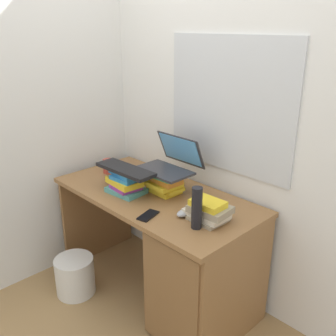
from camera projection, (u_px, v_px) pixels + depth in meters
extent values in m
plane|color=#9E7A4C|center=(156.00, 289.00, 2.66)|extent=(6.00, 6.00, 0.00)
cube|color=white|center=(197.00, 96.00, 2.45)|extent=(6.00, 0.05, 2.60)
cube|color=silver|center=(228.00, 106.00, 2.25)|extent=(0.90, 0.01, 0.80)
cube|color=silver|center=(81.00, 89.00, 2.72)|extent=(0.05, 6.00, 2.60)
cube|color=olive|center=(155.00, 196.00, 2.41)|extent=(1.36, 0.67, 0.03)
cube|color=olive|center=(98.00, 212.00, 2.99)|extent=(0.02, 0.61, 0.70)
cube|color=olive|center=(238.00, 293.00, 2.09)|extent=(0.02, 0.61, 0.70)
cube|color=brown|center=(204.00, 278.00, 2.21)|extent=(0.41, 0.57, 0.67)
cube|color=yellow|center=(164.00, 190.00, 2.42)|extent=(0.19, 0.15, 0.03)
cube|color=yellow|center=(166.00, 186.00, 2.40)|extent=(0.23, 0.14, 0.02)
cube|color=yellow|center=(163.00, 183.00, 2.38)|extent=(0.21, 0.18, 0.03)
cube|color=orange|center=(164.00, 179.00, 2.37)|extent=(0.24, 0.14, 0.04)
cube|color=#338C4C|center=(165.00, 174.00, 2.37)|extent=(0.23, 0.19, 0.02)
cube|color=teal|center=(126.00, 190.00, 2.41)|extent=(0.24, 0.19, 0.03)
cube|color=#8C338C|center=(126.00, 187.00, 2.39)|extent=(0.18, 0.16, 0.02)
cube|color=yellow|center=(124.00, 182.00, 2.39)|extent=(0.24, 0.17, 0.04)
cube|color=#2672B2|center=(125.00, 178.00, 2.37)|extent=(0.18, 0.13, 0.02)
cube|color=#2672B2|center=(126.00, 173.00, 2.37)|extent=(0.22, 0.14, 0.03)
cube|color=gray|center=(208.00, 218.00, 2.07)|extent=(0.18, 0.17, 0.02)
cube|color=beige|center=(206.00, 214.00, 2.07)|extent=(0.24, 0.15, 0.03)
cube|color=gray|center=(210.00, 209.00, 2.05)|extent=(0.22, 0.18, 0.04)
cube|color=yellow|center=(208.00, 204.00, 2.03)|extent=(0.18, 0.13, 0.03)
cube|color=#2D2D33|center=(164.00, 171.00, 2.37)|extent=(0.35, 0.22, 0.01)
cube|color=#2D2D33|center=(181.00, 150.00, 2.42)|extent=(0.35, 0.09, 0.20)
cube|color=#59A5E5|center=(180.00, 149.00, 2.42)|extent=(0.31, 0.08, 0.17)
cube|color=black|center=(125.00, 169.00, 2.36)|extent=(0.43, 0.16, 0.02)
ellipsoid|color=#A5A8AD|center=(184.00, 213.00, 2.12)|extent=(0.06, 0.10, 0.04)
cylinder|color=#B23F33|center=(109.00, 166.00, 2.73)|extent=(0.08, 0.08, 0.10)
torus|color=#B23F33|center=(113.00, 167.00, 2.69)|extent=(0.05, 0.01, 0.05)
cylinder|color=black|center=(197.00, 208.00, 1.96)|extent=(0.06, 0.06, 0.23)
cube|color=black|center=(148.00, 215.00, 2.11)|extent=(0.10, 0.15, 0.01)
cylinder|color=silver|center=(75.00, 276.00, 2.59)|extent=(0.26, 0.26, 0.26)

